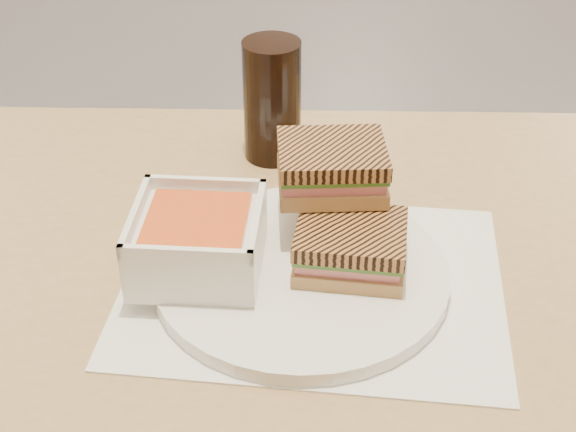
{
  "coord_description": "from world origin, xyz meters",
  "views": [
    {
      "loc": [
        0.02,
        -2.67,
        1.29
      ],
      "look_at": [
        0.01,
        -2.0,
        0.82
      ],
      "focal_mm": 51.79,
      "sensor_mm": 36.0,
      "label": 1
    }
  ],
  "objects_px": {
    "panini_lower": "(350,247)",
    "cola_glass": "(272,101)",
    "plate": "(301,274)",
    "main_table": "(178,347)",
    "soup_bowl": "(198,242)"
  },
  "relations": [
    {
      "from": "main_table",
      "to": "soup_bowl",
      "type": "xyz_separation_m",
      "value": [
        0.03,
        -0.02,
        0.16
      ]
    },
    {
      "from": "main_table",
      "to": "soup_bowl",
      "type": "height_order",
      "value": "soup_bowl"
    },
    {
      "from": "plate",
      "to": "panini_lower",
      "type": "distance_m",
      "value": 0.06
    },
    {
      "from": "soup_bowl",
      "to": "panini_lower",
      "type": "height_order",
      "value": "soup_bowl"
    },
    {
      "from": "main_table",
      "to": "soup_bowl",
      "type": "bearing_deg",
      "value": -28.81
    },
    {
      "from": "plate",
      "to": "panini_lower",
      "type": "xyz_separation_m",
      "value": [
        0.05,
        0.0,
        0.03
      ]
    },
    {
      "from": "soup_bowl",
      "to": "cola_glass",
      "type": "height_order",
      "value": "cola_glass"
    },
    {
      "from": "cola_glass",
      "to": "panini_lower",
      "type": "bearing_deg",
      "value": -70.76
    },
    {
      "from": "soup_bowl",
      "to": "cola_glass",
      "type": "distance_m",
      "value": 0.26
    },
    {
      "from": "plate",
      "to": "panini_lower",
      "type": "height_order",
      "value": "panini_lower"
    },
    {
      "from": "main_table",
      "to": "soup_bowl",
      "type": "relative_size",
      "value": 9.14
    },
    {
      "from": "soup_bowl",
      "to": "cola_glass",
      "type": "bearing_deg",
      "value": 75.48
    },
    {
      "from": "plate",
      "to": "cola_glass",
      "type": "bearing_deg",
      "value": 98.55
    },
    {
      "from": "panini_lower",
      "to": "cola_glass",
      "type": "bearing_deg",
      "value": 109.24
    },
    {
      "from": "panini_lower",
      "to": "cola_glass",
      "type": "height_order",
      "value": "cola_glass"
    }
  ]
}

